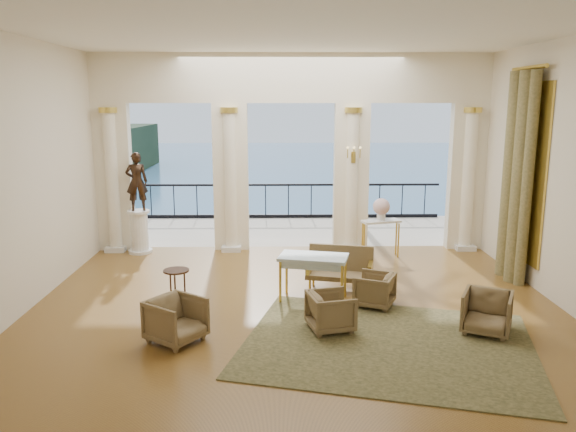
{
  "coord_description": "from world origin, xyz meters",
  "views": [
    {
      "loc": [
        -0.29,
        -9.12,
        3.45
      ],
      "look_at": [
        -0.13,
        0.6,
        1.45
      ],
      "focal_mm": 35.0,
      "sensor_mm": 36.0,
      "label": 1
    }
  ],
  "objects_px": {
    "game_table": "(313,260)",
    "pedestal": "(140,232)",
    "armchair_d": "(331,310)",
    "statue": "(137,182)",
    "side_table": "(176,275)",
    "armchair_a": "(176,318)",
    "armchair_b": "(487,311)",
    "console_table": "(381,226)",
    "settee": "(340,268)",
    "armchair_c": "(374,288)"
  },
  "relations": [
    {
      "from": "statue",
      "to": "side_table",
      "type": "relative_size",
      "value": 1.91
    },
    {
      "from": "settee",
      "to": "console_table",
      "type": "distance_m",
      "value": 2.54
    },
    {
      "from": "settee",
      "to": "pedestal",
      "type": "distance_m",
      "value": 5.07
    },
    {
      "from": "armchair_d",
      "to": "statue",
      "type": "distance_m",
      "value": 6.2
    },
    {
      "from": "armchair_c",
      "to": "armchair_b",
      "type": "bearing_deg",
      "value": 76.66
    },
    {
      "from": "armchair_c",
      "to": "statue",
      "type": "height_order",
      "value": "statue"
    },
    {
      "from": "statue",
      "to": "armchair_a",
      "type": "bearing_deg",
      "value": 96.33
    },
    {
      "from": "armchair_c",
      "to": "pedestal",
      "type": "relative_size",
      "value": 0.64
    },
    {
      "from": "armchair_c",
      "to": "console_table",
      "type": "bearing_deg",
      "value": -167.76
    },
    {
      "from": "console_table",
      "to": "side_table",
      "type": "xyz_separation_m",
      "value": [
        -4.0,
        -3.29,
        -0.08
      ]
    },
    {
      "from": "statue",
      "to": "armchair_d",
      "type": "bearing_deg",
      "value": 118.47
    },
    {
      "from": "game_table",
      "to": "pedestal",
      "type": "height_order",
      "value": "pedestal"
    },
    {
      "from": "armchair_b",
      "to": "console_table",
      "type": "distance_m",
      "value": 4.43
    },
    {
      "from": "side_table",
      "to": "armchair_a",
      "type": "bearing_deg",
      "value": -80.55
    },
    {
      "from": "armchair_c",
      "to": "armchair_d",
      "type": "xyz_separation_m",
      "value": [
        -0.84,
        -1.01,
        0.01
      ]
    },
    {
      "from": "armchair_d",
      "to": "game_table",
      "type": "bearing_deg",
      "value": -5.57
    },
    {
      "from": "armchair_c",
      "to": "side_table",
      "type": "relative_size",
      "value": 0.91
    },
    {
      "from": "settee",
      "to": "console_table",
      "type": "height_order",
      "value": "console_table"
    },
    {
      "from": "statue",
      "to": "side_table",
      "type": "height_order",
      "value": "statue"
    },
    {
      "from": "armchair_d",
      "to": "game_table",
      "type": "xyz_separation_m",
      "value": [
        -0.19,
        1.34,
        0.39
      ]
    },
    {
      "from": "settee",
      "to": "armchair_c",
      "type": "bearing_deg",
      "value": -49.45
    },
    {
      "from": "game_table",
      "to": "pedestal",
      "type": "relative_size",
      "value": 1.29
    },
    {
      "from": "armchair_a",
      "to": "game_table",
      "type": "relative_size",
      "value": 0.56
    },
    {
      "from": "armchair_c",
      "to": "settee",
      "type": "height_order",
      "value": "settee"
    },
    {
      "from": "armchair_d",
      "to": "statue",
      "type": "relative_size",
      "value": 0.5
    },
    {
      "from": "armchair_d",
      "to": "settee",
      "type": "height_order",
      "value": "settee"
    },
    {
      "from": "console_table",
      "to": "side_table",
      "type": "bearing_deg",
      "value": -156.57
    },
    {
      "from": "armchair_a",
      "to": "game_table",
      "type": "xyz_separation_m",
      "value": [
        2.1,
        1.71,
        0.36
      ]
    },
    {
      "from": "pedestal",
      "to": "settee",
      "type": "bearing_deg",
      "value": -30.83
    },
    {
      "from": "armchair_d",
      "to": "console_table",
      "type": "bearing_deg",
      "value": -33.32
    },
    {
      "from": "pedestal",
      "to": "side_table",
      "type": "relative_size",
      "value": 1.43
    },
    {
      "from": "armchair_c",
      "to": "armchair_d",
      "type": "relative_size",
      "value": 0.96
    },
    {
      "from": "game_table",
      "to": "side_table",
      "type": "height_order",
      "value": "game_table"
    },
    {
      "from": "armchair_d",
      "to": "side_table",
      "type": "relative_size",
      "value": 0.95
    },
    {
      "from": "armchair_a",
      "to": "settee",
      "type": "bearing_deg",
      "value": -12.47
    },
    {
      "from": "statue",
      "to": "game_table",
      "type": "bearing_deg",
      "value": 127.03
    },
    {
      "from": "game_table",
      "to": "side_table",
      "type": "xyz_separation_m",
      "value": [
        -2.31,
        -0.43,
        -0.12
      ]
    },
    {
      "from": "armchair_c",
      "to": "armchair_d",
      "type": "bearing_deg",
      "value": -15.46
    },
    {
      "from": "console_table",
      "to": "armchair_a",
      "type": "bearing_deg",
      "value": -145.64
    },
    {
      "from": "armchair_c",
      "to": "console_table",
      "type": "distance_m",
      "value": 3.27
    },
    {
      "from": "armchair_a",
      "to": "armchair_d",
      "type": "xyz_separation_m",
      "value": [
        2.29,
        0.38,
        -0.03
      ]
    },
    {
      "from": "armchair_d",
      "to": "statue",
      "type": "height_order",
      "value": "statue"
    },
    {
      "from": "pedestal",
      "to": "statue",
      "type": "height_order",
      "value": "statue"
    },
    {
      "from": "armchair_b",
      "to": "pedestal",
      "type": "xyz_separation_m",
      "value": [
        -6.34,
        4.69,
        0.12
      ]
    },
    {
      "from": "armchair_a",
      "to": "statue",
      "type": "xyz_separation_m",
      "value": [
        -1.71,
        4.92,
        1.3
      ]
    },
    {
      "from": "game_table",
      "to": "pedestal",
      "type": "bearing_deg",
      "value": 152.65
    },
    {
      "from": "armchair_a",
      "to": "pedestal",
      "type": "relative_size",
      "value": 0.72
    },
    {
      "from": "settee",
      "to": "statue",
      "type": "height_order",
      "value": "statue"
    },
    {
      "from": "armchair_d",
      "to": "side_table",
      "type": "xyz_separation_m",
      "value": [
        -2.5,
        0.91,
        0.27
      ]
    },
    {
      "from": "settee",
      "to": "side_table",
      "type": "relative_size",
      "value": 1.86
    }
  ]
}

